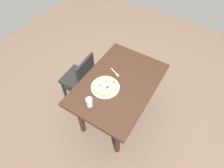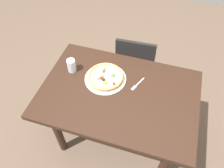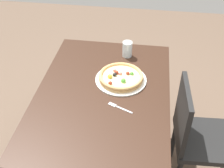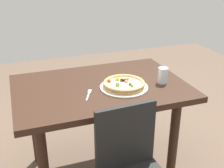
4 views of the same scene
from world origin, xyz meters
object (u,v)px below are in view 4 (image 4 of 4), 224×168
(pizza, at_px, (124,84))
(drinking_glass, at_px, (163,75))
(dining_table, at_px, (101,99))
(plate, at_px, (124,87))
(fork, at_px, (89,94))

(pizza, distance_m, drinking_glass, 0.31)
(dining_table, distance_m, drinking_glass, 0.49)
(dining_table, bearing_deg, drinking_glass, -13.87)
(dining_table, distance_m, plate, 0.21)
(plate, bearing_deg, fork, -176.61)
(fork, bearing_deg, dining_table, -22.06)
(plate, distance_m, fork, 0.27)
(plate, height_order, drinking_glass, drinking_glass)
(drinking_glass, bearing_deg, dining_table, 166.13)
(pizza, bearing_deg, drinking_glass, -2.13)
(dining_table, height_order, fork, fork)
(pizza, bearing_deg, fork, -176.44)
(plate, xyz_separation_m, drinking_glass, (0.30, -0.01, 0.05))
(plate, xyz_separation_m, pizza, (-0.00, 0.00, 0.03))
(pizza, bearing_deg, dining_table, 145.54)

